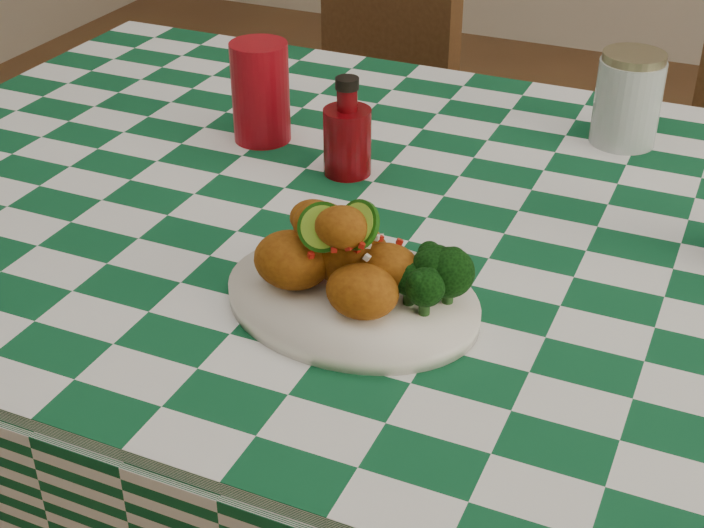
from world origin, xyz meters
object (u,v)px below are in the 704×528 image
at_px(fried_chicken_pile, 346,250).
at_px(mason_jar, 628,99).
at_px(red_tumbler, 261,92).
at_px(ketchup_bottle, 347,126).
at_px(wooden_chair_left, 329,185).
at_px(plate, 352,300).
at_px(dining_table, 416,448).

bearing_deg(fried_chicken_pile, mason_jar, 70.78).
relative_size(red_tumbler, ketchup_bottle, 1.06).
relative_size(ketchup_bottle, wooden_chair_left, 0.17).
bearing_deg(mason_jar, plate, -108.62).
bearing_deg(red_tumbler, wooden_chair_left, 105.68).
height_order(plate, fried_chicken_pile, fried_chicken_pile).
relative_size(plate, mason_jar, 2.14).
bearing_deg(dining_table, red_tumbler, 157.23).
relative_size(ketchup_bottle, mason_jar, 1.01).
relative_size(dining_table, wooden_chair_left, 1.99).
bearing_deg(mason_jar, dining_table, -118.66).
xyz_separation_m(dining_table, plate, (-0.01, -0.22, 0.40)).
height_order(fried_chicken_pile, ketchup_bottle, ketchup_bottle).
bearing_deg(wooden_chair_left, dining_table, -33.41).
bearing_deg(ketchup_bottle, plate, -64.95).
height_order(fried_chicken_pile, red_tumbler, red_tumbler).
bearing_deg(plate, red_tumbler, 130.55).
height_order(mason_jar, wooden_chair_left, mason_jar).
bearing_deg(dining_table, plate, -91.37).
bearing_deg(red_tumbler, ketchup_bottle, -17.83).
height_order(dining_table, red_tumbler, red_tumbler).
bearing_deg(ketchup_bottle, mason_jar, 38.04).
relative_size(mason_jar, wooden_chair_left, 0.16).
distance_m(plate, fried_chicken_pile, 0.06).
height_order(red_tumbler, wooden_chair_left, red_tumbler).
xyz_separation_m(ketchup_bottle, wooden_chair_left, (-0.32, 0.61, -0.44)).
xyz_separation_m(dining_table, ketchup_bottle, (-0.15, 0.08, 0.46)).
relative_size(dining_table, mason_jar, 12.11).
xyz_separation_m(dining_table, wooden_chair_left, (-0.46, 0.69, 0.02)).
height_order(dining_table, wooden_chair_left, wooden_chair_left).
xyz_separation_m(plate, fried_chicken_pile, (-0.01, 0.00, 0.06)).
bearing_deg(mason_jar, ketchup_bottle, -141.96).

